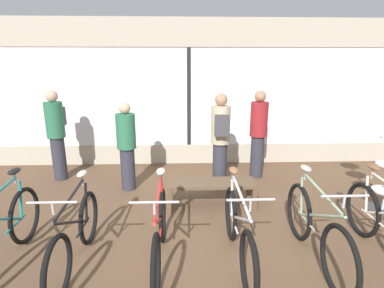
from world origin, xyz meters
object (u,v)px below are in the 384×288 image
(bicycle_left, at_px, (76,236))
(bicycle_center_right, at_px, (238,232))
(customer_mid_floor, at_px, (56,132))
(customer_by_window, at_px, (220,138))
(customer_near_bench, at_px, (127,145))
(customer_near_rack, at_px, (258,132))
(bicycle_center_left, at_px, (160,234))
(bicycle_right, at_px, (316,230))
(bicycle_far_left, at_px, (3,234))
(display_bench, at_px, (211,186))

(bicycle_left, relative_size, bicycle_center_right, 0.96)
(bicycle_left, xyz_separation_m, bicycle_center_right, (1.84, -0.00, 0.01))
(bicycle_center_right, distance_m, customer_mid_floor, 4.18)
(customer_by_window, height_order, customer_near_bench, customer_by_window)
(customer_near_rack, bearing_deg, customer_near_bench, -167.69)
(customer_by_window, bearing_deg, customer_mid_floor, 169.71)
(bicycle_center_left, relative_size, bicycle_right, 1.00)
(bicycle_center_left, xyz_separation_m, customer_near_bench, (-0.73, 2.21, 0.46))
(customer_by_window, xyz_separation_m, customer_near_bench, (-1.69, 0.00, -0.11))
(customer_by_window, bearing_deg, customer_near_bench, 179.91)
(bicycle_left, relative_size, customer_by_window, 0.95)
(bicycle_center_right, height_order, customer_by_window, customer_by_window)
(bicycle_center_right, relative_size, customer_by_window, 1.00)
(bicycle_right, xyz_separation_m, customer_near_bench, (-2.52, 2.21, 0.44))
(bicycle_left, bearing_deg, customer_near_bench, 84.29)
(bicycle_center_left, distance_m, customer_near_bench, 2.37)
(bicycle_far_left, bearing_deg, customer_near_bench, 64.05)
(display_bench, xyz_separation_m, customer_mid_floor, (-2.91, 1.36, 0.60))
(bicycle_right, xyz_separation_m, display_bench, (-1.06, 1.42, -0.05))
(bicycle_far_left, distance_m, bicycle_left, 0.83)
(bicycle_center_right, bearing_deg, bicycle_center_left, -179.08)
(bicycle_far_left, distance_m, customer_by_window, 3.51)
(bicycle_center_right, height_order, customer_near_bench, customer_near_bench)
(bicycle_right, relative_size, customer_near_bench, 1.10)
(bicycle_center_left, distance_m, bicycle_center_right, 0.90)
(customer_mid_floor, bearing_deg, bicycle_far_left, -81.37)
(customer_mid_floor, bearing_deg, customer_near_rack, -0.26)
(bicycle_center_right, distance_m, customer_by_window, 2.27)
(bicycle_center_right, xyz_separation_m, display_bench, (-0.17, 1.41, -0.03))
(bicycle_left, height_order, display_bench, bicycle_left)
(bicycle_center_left, height_order, display_bench, bicycle_center_left)
(bicycle_center_left, relative_size, customer_by_window, 1.01)
(customer_near_bench, bearing_deg, customer_mid_floor, 158.66)
(bicycle_center_right, xyz_separation_m, customer_by_window, (0.07, 2.20, 0.57))
(bicycle_far_left, relative_size, customer_mid_floor, 0.96)
(display_bench, distance_m, customer_mid_floor, 3.27)
(customer_mid_floor, bearing_deg, customer_by_window, -10.29)
(bicycle_center_left, bearing_deg, customer_mid_floor, 128.10)
(bicycle_center_right, relative_size, customer_mid_floor, 0.99)
(display_bench, xyz_separation_m, customer_by_window, (0.23, 0.79, 0.59))
(bicycle_right, bearing_deg, customer_near_bench, 138.67)
(bicycle_left, height_order, customer_mid_floor, customer_mid_floor)
(bicycle_left, relative_size, customer_near_bench, 1.04)
(bicycle_left, bearing_deg, bicycle_far_left, 176.46)
(bicycle_right, distance_m, customer_mid_floor, 4.88)
(bicycle_left, xyz_separation_m, bicycle_center_left, (0.95, -0.02, 0.01))
(bicycle_center_left, height_order, bicycle_right, bicycle_right)
(bicycle_left, distance_m, customer_by_window, 2.96)
(display_bench, height_order, customer_near_bench, customer_near_bench)
(bicycle_left, distance_m, bicycle_center_right, 1.84)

